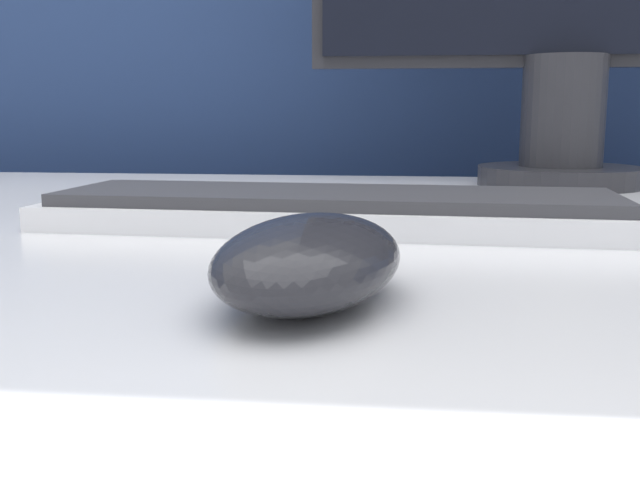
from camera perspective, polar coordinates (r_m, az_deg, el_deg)
name	(u,v)px	position (r m, az deg, el deg)	size (l,w,h in m)	color
partition_panel	(420,239)	(1.04, 7.64, 0.09)	(5.00, 0.03, 1.31)	navy
computer_mouse_near	(310,260)	(0.30, -0.80, -1.53)	(0.09, 0.13, 0.04)	#232328
keyboard	(335,209)	(0.50, 1.17, 2.35)	(0.40, 0.14, 0.02)	white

